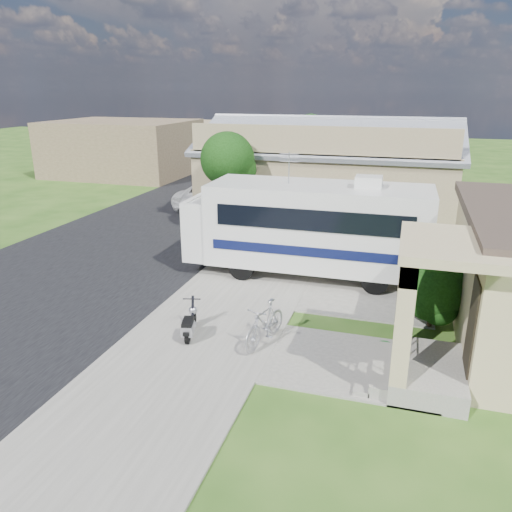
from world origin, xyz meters
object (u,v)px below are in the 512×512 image
(pickup_truck, at_px, (218,194))
(van, at_px, (246,173))
(bicycle, at_px, (265,326))
(shrub, at_px, (436,288))
(scooter, at_px, (190,324))
(garden_hose, at_px, (384,348))
(motorhome, at_px, (309,225))

(pickup_truck, distance_m, van, 6.16)
(pickup_truck, bearing_deg, bicycle, 127.00)
(van, bearing_deg, shrub, -67.90)
(shrub, bearing_deg, scooter, -157.29)
(shrub, xyz_separation_m, van, (-11.35, 18.07, -0.25))
(pickup_truck, bearing_deg, van, -75.32)
(shrub, relative_size, van, 0.36)
(shrub, height_order, scooter, shrub)
(shrub, bearing_deg, bicycle, -150.39)
(bicycle, xyz_separation_m, van, (-7.17, 20.45, 0.37))
(scooter, xyz_separation_m, bicycle, (2.01, 0.22, 0.15))
(bicycle, bearing_deg, garden_hose, 26.15)
(shrub, height_order, van, shrub)
(shrub, distance_m, van, 21.34)
(shrub, xyz_separation_m, pickup_truck, (-11.01, 11.92, -0.41))
(pickup_truck, height_order, van, van)
(garden_hose, bearing_deg, scooter, -170.60)
(motorhome, distance_m, van, 16.72)
(van, xyz_separation_m, garden_hose, (10.17, -19.83, -0.86))
(pickup_truck, xyz_separation_m, van, (-0.34, 6.15, 0.16))
(shrub, bearing_deg, motorhome, 143.93)
(van, bearing_deg, bicycle, -80.70)
(motorhome, height_order, shrub, motorhome)
(scooter, distance_m, garden_hose, 5.09)
(motorhome, relative_size, pickup_truck, 1.50)
(scooter, distance_m, pickup_truck, 15.30)
(shrub, distance_m, pickup_truck, 16.23)
(motorhome, distance_m, garden_hose, 5.89)
(motorhome, bearing_deg, bicycle, -91.14)
(bicycle, distance_m, pickup_truck, 15.85)
(shrub, bearing_deg, garden_hose, -123.79)
(shrub, xyz_separation_m, bicycle, (-4.18, -2.37, -0.62))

